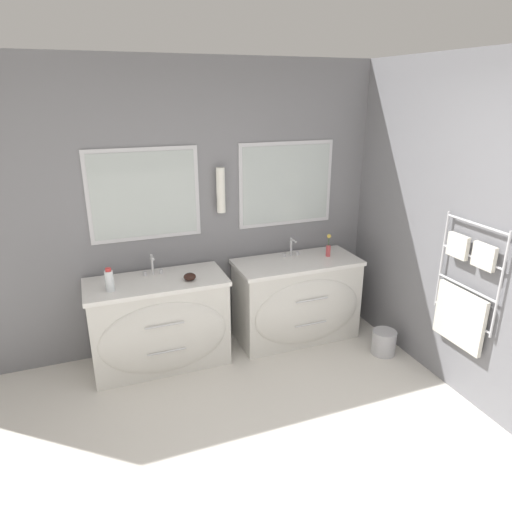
# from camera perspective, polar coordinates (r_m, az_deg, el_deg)

# --- Properties ---
(wall_back) EXTENTS (5.17, 0.16, 2.60)m
(wall_back) POSITION_cam_1_polar(r_m,az_deg,el_deg) (4.18, -8.27, 5.77)
(wall_back) COLOR slate
(wall_back) RESTS_ON ground_plane
(wall_right) EXTENTS (0.13, 4.40, 2.60)m
(wall_right) POSITION_cam_1_polar(r_m,az_deg,el_deg) (3.92, 23.21, 3.18)
(wall_right) COLOR slate
(wall_right) RESTS_ON ground_plane
(vanity_left) EXTENTS (1.19, 0.61, 0.80)m
(vanity_left) POSITION_cam_1_polar(r_m,az_deg,el_deg) (4.10, -11.93, -8.25)
(vanity_left) COLOR silver
(vanity_left) RESTS_ON ground_plane
(vanity_right) EXTENTS (1.19, 0.61, 0.80)m
(vanity_right) POSITION_cam_1_polar(r_m,az_deg,el_deg) (4.46, 5.22, -5.49)
(vanity_right) COLOR silver
(vanity_right) RESTS_ON ground_plane
(faucet_left) EXTENTS (0.17, 0.12, 0.18)m
(faucet_left) POSITION_cam_1_polar(r_m,az_deg,el_deg) (4.06, -12.81, -1.15)
(faucet_left) COLOR silver
(faucet_left) RESTS_ON vanity_left
(faucet_right) EXTENTS (0.17, 0.12, 0.18)m
(faucet_right) POSITION_cam_1_polar(r_m,az_deg,el_deg) (4.42, 4.47, 1.04)
(faucet_right) COLOR silver
(faucet_right) RESTS_ON vanity_right
(toiletry_bottle) EXTENTS (0.07, 0.07, 0.20)m
(toiletry_bottle) POSITION_cam_1_polar(r_m,az_deg,el_deg) (3.82, -17.86, -2.92)
(toiletry_bottle) COLOR silver
(toiletry_bottle) RESTS_ON vanity_left
(amenity_bowl) EXTENTS (0.10, 0.10, 0.06)m
(amenity_bowl) POSITION_cam_1_polar(r_m,az_deg,el_deg) (3.90, -8.28, -2.58)
(amenity_bowl) COLOR black
(amenity_bowl) RESTS_ON vanity_left
(flower_vase) EXTENTS (0.04, 0.04, 0.22)m
(flower_vase) POSITION_cam_1_polar(r_m,az_deg,el_deg) (4.46, 9.04, 1.06)
(flower_vase) COLOR #CC4C51
(flower_vase) RESTS_ON vanity_right
(waste_bin) EXTENTS (0.22, 0.22, 0.23)m
(waste_bin) POSITION_cam_1_polar(r_m,az_deg,el_deg) (4.47, 15.69, -10.28)
(waste_bin) COLOR #B7B7BC
(waste_bin) RESTS_ON ground_plane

